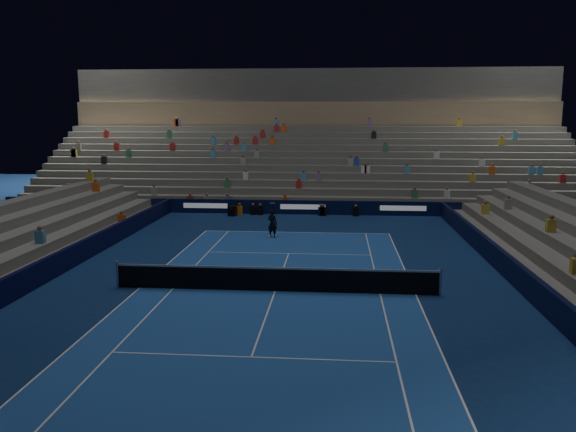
# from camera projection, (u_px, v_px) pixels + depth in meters

# --- Properties ---
(ground) EXTENTS (90.00, 90.00, 0.00)m
(ground) POSITION_uv_depth(u_px,v_px,m) (275.00, 291.00, 22.79)
(ground) COLOR navy
(ground) RESTS_ON ground
(court_surface) EXTENTS (10.97, 23.77, 0.01)m
(court_surface) POSITION_uv_depth(u_px,v_px,m) (275.00, 291.00, 22.79)
(court_surface) COLOR #1C4A9B
(court_surface) RESTS_ON ground
(sponsor_barrier_far) EXTENTS (44.00, 0.25, 1.00)m
(sponsor_barrier_far) POSITION_uv_depth(u_px,v_px,m) (303.00, 207.00, 40.87)
(sponsor_barrier_far) COLOR black
(sponsor_barrier_far) RESTS_ON ground
(sponsor_barrier_east) EXTENTS (0.25, 37.00, 1.00)m
(sponsor_barrier_east) POSITION_uv_depth(u_px,v_px,m) (529.00, 285.00, 21.89)
(sponsor_barrier_east) COLOR black
(sponsor_barrier_east) RESTS_ON ground
(sponsor_barrier_west) EXTENTS (0.25, 37.00, 1.00)m
(sponsor_barrier_west) POSITION_uv_depth(u_px,v_px,m) (39.00, 273.00, 23.51)
(sponsor_barrier_west) COLOR black
(sponsor_barrier_west) RESTS_ON ground
(grandstand_main) EXTENTS (44.00, 15.20, 11.20)m
(grandstand_main) POSITION_uv_depth(u_px,v_px,m) (310.00, 158.00, 49.62)
(grandstand_main) COLOR #60605C
(grandstand_main) RESTS_ON ground
(tennis_net) EXTENTS (12.90, 0.10, 1.10)m
(tennis_net) POSITION_uv_depth(u_px,v_px,m) (275.00, 279.00, 22.70)
(tennis_net) COLOR #B2B2B7
(tennis_net) RESTS_ON ground
(tennis_player) EXTENTS (0.68, 0.55, 1.61)m
(tennis_player) POSITION_uv_depth(u_px,v_px,m) (272.00, 223.00, 32.93)
(tennis_player) COLOR black
(tennis_player) RESTS_ON ground
(broadcast_camera) EXTENTS (0.59, 1.01, 0.68)m
(broadcast_camera) POSITION_uv_depth(u_px,v_px,m) (233.00, 211.00, 40.29)
(broadcast_camera) COLOR black
(broadcast_camera) RESTS_ON ground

